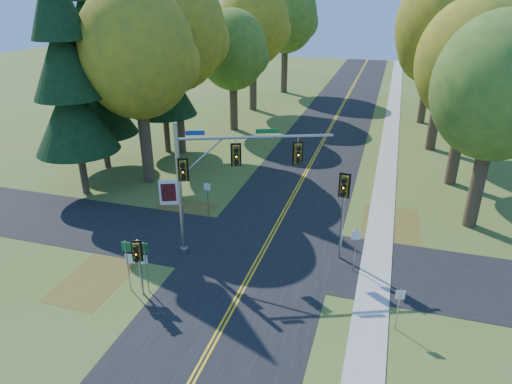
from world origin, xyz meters
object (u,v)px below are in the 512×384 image
(east_signal_pole, at_px, (344,195))
(info_kiosk, at_px, (169,193))
(traffic_mast, at_px, (218,172))
(route_sign_cluster, at_px, (136,256))

(east_signal_pole, xyz_separation_m, info_kiosk, (-12.01, 3.65, -3.00))
(east_signal_pole, relative_size, info_kiosk, 2.89)
(traffic_mast, xyz_separation_m, east_signal_pole, (6.47, 1.04, -0.95))
(route_sign_cluster, height_order, info_kiosk, route_sign_cluster)
(east_signal_pole, height_order, info_kiosk, east_signal_pole)
(info_kiosk, bearing_deg, east_signal_pole, -37.84)
(traffic_mast, height_order, route_sign_cluster, traffic_mast)
(east_signal_pole, distance_m, route_sign_cluster, 10.76)
(east_signal_pole, bearing_deg, traffic_mast, -166.79)
(traffic_mast, bearing_deg, east_signal_pole, -12.50)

